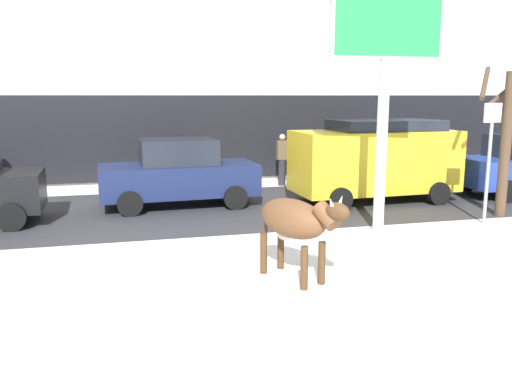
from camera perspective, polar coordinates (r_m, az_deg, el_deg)
The scene contains 10 objects.
ground_plane at distance 7.13m, azimuth 6.44°, elevation -14.16°, with size 120.00×120.00×0.00m, color white.
road_strip at distance 13.96m, azimuth -4.08°, elevation -1.75°, with size 60.00×5.60×0.01m, color #333338.
building_facade at distance 20.83m, azimuth -7.83°, elevation 20.17°, with size 44.00×6.10×13.00m.
cow_brown at distance 8.35m, azimuth 4.37°, elevation -3.21°, with size 1.19×1.89×1.54m.
billboard at distance 11.62m, azimuth 14.28°, elevation 16.87°, with size 2.52×0.24×5.56m.
car_navy_sedan at distance 14.18m, azimuth -8.56°, elevation 2.06°, with size 4.28×2.14×1.84m.
car_yellow_van at distance 15.01m, azimuth 13.07°, elevation 3.66°, with size 4.69×2.29×2.32m.
pedestrian_by_cars at distance 17.34m, azimuth 2.90°, elevation 3.61°, with size 0.36×0.24×1.73m.
bare_tree_left_lot at distance 14.13m, azimuth 25.97°, elevation 5.79°, with size 1.82×1.81×3.72m.
street_sign at distance 13.14m, azimuth 24.41°, elevation 3.92°, with size 0.44×0.08×2.82m.
Camera 1 is at (-2.30, -6.06, 2.98)m, focal length 36.16 mm.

